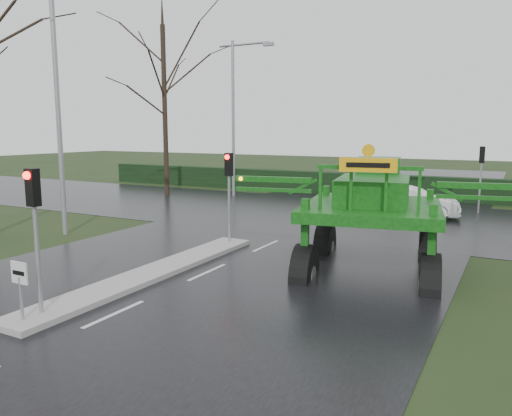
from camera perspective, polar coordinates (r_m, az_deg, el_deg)
The scene contains 14 objects.
ground at distance 12.66m, azimuth -15.87°, elevation -11.67°, with size 140.00×140.00×0.00m, color black.
road_main at distance 20.71m, azimuth 3.63°, elevation -3.27°, with size 14.00×80.00×0.02m, color black.
road_cross at distance 26.20m, azimuth 9.07°, elevation -0.78°, with size 80.00×12.00×0.02m, color black.
median_island at distance 15.57m, azimuth -11.68°, elevation -7.26°, with size 1.20×10.00×0.16m, color gray.
hedge_row at distance 33.70m, azimuth 13.56°, elevation 2.51°, with size 44.00×0.90×1.50m, color black.
keep_left_sign at distance 12.34m, azimuth -25.38°, elevation -7.57°, with size 0.50×0.07×1.35m.
traffic_signal_near at distance 12.31m, azimuth -24.02°, elevation -0.21°, with size 0.26×0.33×3.52m.
traffic_signal_mid at distance 18.72m, azimuth -3.12°, elevation 3.44°, with size 0.26×0.33×3.52m.
traffic_signal_far at distance 28.57m, azimuth 24.37°, elevation 4.56°, with size 0.26×0.33×3.52m.
street_light_left_near at distance 22.02m, azimuth -21.29°, elevation 12.54°, with size 3.85×0.30×10.00m.
street_light_left_far at distance 32.94m, azimuth -2.17°, elevation 11.74°, with size 3.85×0.30×10.00m.
tree_left_far at distance 33.79m, azimuth -10.45°, elevation 13.49°, with size 7.70×7.70×13.26m.
crop_sprayer at distance 14.95m, azimuth 5.87°, elevation 1.10°, with size 8.79×6.19×4.98m.
white_sedan at distance 26.47m, azimuth 17.31°, elevation -0.99°, with size 1.61×4.61×1.52m, color white.
Camera 1 is at (8.34, -8.45, 4.38)m, focal length 35.00 mm.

